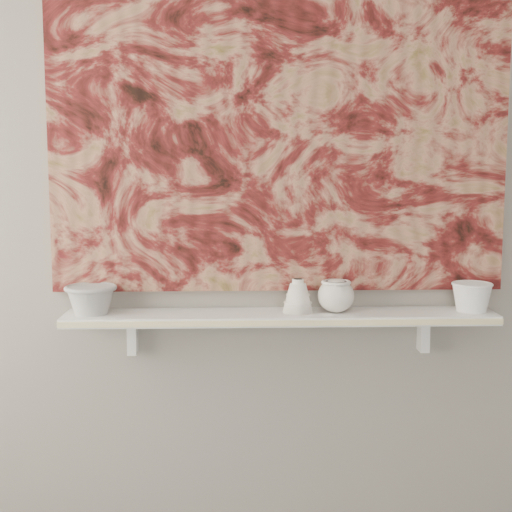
{
  "coord_description": "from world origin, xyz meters",
  "views": [
    {
      "loc": [
        -0.16,
        -0.77,
        1.4
      ],
      "look_at": [
        -0.08,
        1.49,
        1.12
      ],
      "focal_mm": 50.0,
      "sensor_mm": 36.0,
      "label": 1
    }
  ],
  "objects_px": {
    "bowl_white": "(472,297)",
    "bell_vessel": "(298,296)",
    "bowl_grey": "(91,299)",
    "cup_cream": "(336,296)",
    "shelf": "(280,317)",
    "painting": "(280,124)"
  },
  "relations": [
    {
      "from": "bowl_grey",
      "to": "cup_cream",
      "type": "xyz_separation_m",
      "value": [
        0.79,
        0.0,
        0.01
      ]
    },
    {
      "from": "bell_vessel",
      "to": "shelf",
      "type": "bearing_deg",
      "value": 180.0
    },
    {
      "from": "bowl_grey",
      "to": "bell_vessel",
      "type": "height_order",
      "value": "bell_vessel"
    },
    {
      "from": "bowl_grey",
      "to": "cup_cream",
      "type": "relative_size",
      "value": 1.41
    },
    {
      "from": "painting",
      "to": "bell_vessel",
      "type": "bearing_deg",
      "value": -55.01
    },
    {
      "from": "bowl_grey",
      "to": "bowl_white",
      "type": "relative_size",
      "value": 1.26
    },
    {
      "from": "bowl_white",
      "to": "bell_vessel",
      "type": "bearing_deg",
      "value": 180.0
    },
    {
      "from": "bowl_grey",
      "to": "painting",
      "type": "bearing_deg",
      "value": 7.5
    },
    {
      "from": "bell_vessel",
      "to": "painting",
      "type": "bearing_deg",
      "value": 124.99
    },
    {
      "from": "bowl_grey",
      "to": "bowl_white",
      "type": "height_order",
      "value": "same"
    },
    {
      "from": "bell_vessel",
      "to": "bowl_grey",
      "type": "bearing_deg",
      "value": 180.0
    },
    {
      "from": "shelf",
      "to": "bowl_white",
      "type": "distance_m",
      "value": 0.63
    },
    {
      "from": "shelf",
      "to": "cup_cream",
      "type": "bearing_deg",
      "value": 0.0
    },
    {
      "from": "painting",
      "to": "cup_cream",
      "type": "height_order",
      "value": "painting"
    },
    {
      "from": "bowl_grey",
      "to": "cup_cream",
      "type": "bearing_deg",
      "value": 0.0
    },
    {
      "from": "cup_cream",
      "to": "bowl_white",
      "type": "relative_size",
      "value": 0.9
    },
    {
      "from": "bowl_grey",
      "to": "bell_vessel",
      "type": "bearing_deg",
      "value": 0.0
    },
    {
      "from": "bowl_white",
      "to": "bowl_grey",
      "type": "bearing_deg",
      "value": 180.0
    },
    {
      "from": "bell_vessel",
      "to": "bowl_white",
      "type": "distance_m",
      "value": 0.57
    },
    {
      "from": "bowl_grey",
      "to": "bell_vessel",
      "type": "relative_size",
      "value": 1.52
    },
    {
      "from": "cup_cream",
      "to": "bowl_grey",
      "type": "bearing_deg",
      "value": 180.0
    },
    {
      "from": "bowl_white",
      "to": "shelf",
      "type": "bearing_deg",
      "value": 180.0
    }
  ]
}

